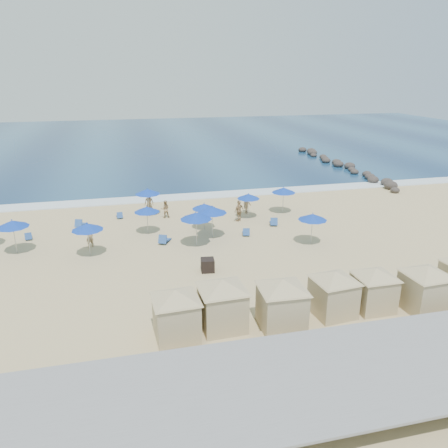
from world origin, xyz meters
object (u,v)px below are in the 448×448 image
(umbrella_1, at_px, (12,224))
(beachgoer_2, at_px, (239,211))
(cabana_2, at_px, (282,297))
(umbrella_9, at_px, (284,190))
(cabana_4, at_px, (374,283))
(beachgoer_4, at_px, (149,202))
(umbrella_6, at_px, (204,206))
(trash_bin, at_px, (208,265))
(cabana_1, at_px, (222,297))
(umbrella_7, at_px, (212,210))
(beachgoer_0, at_px, (90,237))
(umbrella_2, at_px, (87,227))
(umbrella_10, at_px, (313,217))
(umbrella_3, at_px, (148,192))
(cabana_5, at_px, (426,282))
(umbrella_4, at_px, (147,209))
(rock_jetty, at_px, (342,165))
(beachgoer_3, at_px, (247,204))
(cabana_3, at_px, (334,288))
(cabana_0, at_px, (176,308))
(umbrella_5, at_px, (196,216))
(umbrella_8, at_px, (248,196))
(beachgoer_1, at_px, (165,209))

(umbrella_1, height_order, beachgoer_2, umbrella_1)
(cabana_2, xyz_separation_m, umbrella_9, (6.89, 17.91, 0.46))
(cabana_4, height_order, beachgoer_4, cabana_4)
(umbrella_6, relative_size, beachgoer_2, 1.22)
(trash_bin, bearing_deg, cabana_1, -88.98)
(umbrella_7, height_order, beachgoer_0, umbrella_7)
(trash_bin, relative_size, cabana_1, 0.18)
(umbrella_2, distance_m, umbrella_10, 16.24)
(cabana_1, distance_m, umbrella_3, 19.52)
(cabana_5, relative_size, umbrella_4, 1.97)
(cabana_4, distance_m, umbrella_7, 14.18)
(trash_bin, distance_m, umbrella_10, 9.20)
(beachgoer_0, bearing_deg, cabana_2, 95.11)
(cabana_2, distance_m, umbrella_3, 20.71)
(rock_jetty, height_order, beachgoer_3, beachgoer_3)
(cabana_3, relative_size, cabana_4, 1.03)
(cabana_0, bearing_deg, umbrella_1, 126.66)
(cabana_5, relative_size, beachgoer_0, 2.80)
(cabana_2, bearing_deg, beachgoer_4, 103.26)
(beachgoer_3, bearing_deg, umbrella_2, 163.00)
(umbrella_2, bearing_deg, rock_jetty, 35.79)
(umbrella_6, bearing_deg, umbrella_1, -172.95)
(umbrella_7, bearing_deg, cabana_1, -99.77)
(cabana_1, height_order, beachgoer_0, cabana_1)
(trash_bin, bearing_deg, umbrella_3, 108.64)
(umbrella_5, distance_m, umbrella_7, 2.04)
(umbrella_5, bearing_deg, umbrella_8, 43.88)
(cabana_3, xyz_separation_m, umbrella_7, (-3.85, 12.72, 0.69))
(cabana_1, height_order, umbrella_2, cabana_1)
(beachgoer_4, bearing_deg, umbrella_7, -53.97)
(umbrella_1, relative_size, umbrella_8, 1.12)
(cabana_2, relative_size, beachgoer_3, 2.59)
(umbrella_4, relative_size, umbrella_7, 0.88)
(cabana_2, height_order, umbrella_2, cabana_2)
(umbrella_6, height_order, beachgoer_2, umbrella_6)
(cabana_5, distance_m, umbrella_6, 17.91)
(umbrella_5, distance_m, umbrella_10, 8.66)
(trash_bin, xyz_separation_m, umbrella_4, (-3.27, 8.08, 1.58))
(trash_bin, bearing_deg, beachgoer_1, 103.14)
(cabana_0, height_order, cabana_3, cabana_0)
(umbrella_6, distance_m, beachgoer_3, 5.79)
(umbrella_7, bearing_deg, umbrella_2, -170.87)
(cabana_1, xyz_separation_m, umbrella_1, (-12.17, 12.81, 0.52))
(rock_jetty, distance_m, cabana_5, 37.36)
(umbrella_5, xyz_separation_m, beachgoer_2, (4.59, 4.72, -1.40))
(umbrella_6, distance_m, umbrella_8, 4.81)
(cabana_3, distance_m, umbrella_4, 17.23)
(cabana_4, distance_m, beachgoer_1, 20.71)
(umbrella_4, bearing_deg, beachgoer_1, 63.62)
(trash_bin, height_order, cabana_0, cabana_0)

